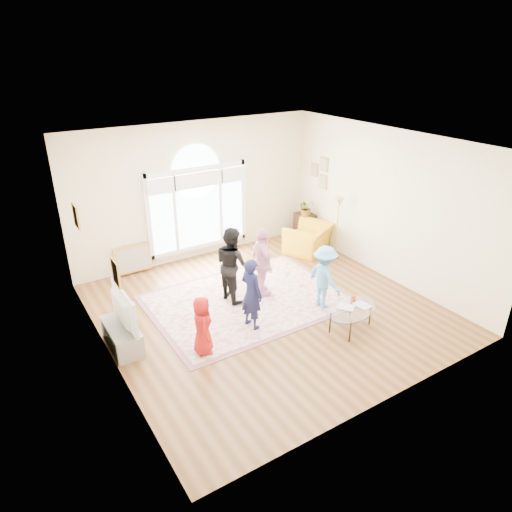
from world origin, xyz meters
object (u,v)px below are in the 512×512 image
tv_console (122,336)px  coffee_table (351,309)px  television (119,309)px  area_rug (248,300)px  armchair (308,239)px

tv_console → coffee_table: bearing=-24.2°
television → coffee_table: size_ratio=0.88×
area_rug → coffee_table: coffee_table is taller
tv_console → television: 0.53m
area_rug → tv_console: (-2.59, -0.18, 0.20)m
area_rug → armchair: 2.83m
area_rug → tv_console: 2.60m
area_rug → television: (-2.58, -0.18, 0.73)m
coffee_table → television: bearing=138.9°
armchair → television: bearing=-11.1°
area_rug → tv_console: tv_console is taller
tv_console → television: (0.01, -0.00, 0.53)m
coffee_table → area_rug: bearing=103.5°
armchair → tv_console: bearing=-11.1°
area_rug → coffee_table: size_ratio=2.82×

